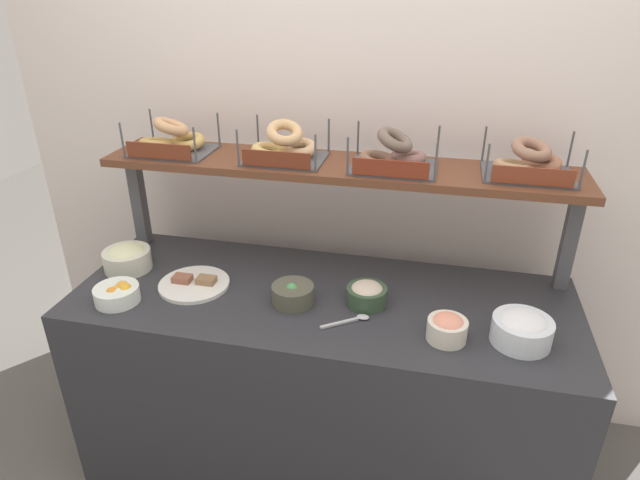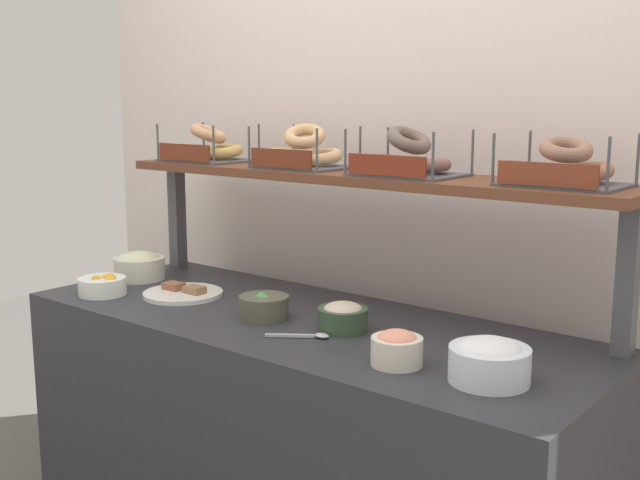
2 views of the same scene
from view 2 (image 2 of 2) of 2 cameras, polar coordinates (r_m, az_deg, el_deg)
The scene contains 17 objects.
back_wall at distance 2.73m, azimuth 6.06°, elevation 3.79°, with size 3.06×0.06×2.40m, color silver.
deli_counter at distance 2.51m, azimuth -1.37°, elevation -15.20°, with size 1.86×0.70×0.85m, color #2D2D33.
shelf_riser_left at distance 3.11m, azimuth -10.50°, elevation 1.69°, with size 0.05×0.05×0.40m, color #4C4C51.
shelf_riser_right at distance 2.14m, azimuth 21.75°, elevation -2.80°, with size 0.05×0.05×0.40m, color #4C4C51.
upper_shelf at distance 2.49m, azimuth 2.58°, elevation 4.73°, with size 1.82×0.32×0.03m, color brown.
bowl_cream_cheese at distance 1.88m, azimuth 12.40°, elevation -8.67°, with size 0.19×0.19×0.11m.
bowl_fruit_salad at distance 2.74m, azimuth -15.73°, elevation -3.24°, with size 0.16×0.16×0.07m.
bowl_veggie_mix at distance 2.37m, azimuth -4.17°, elevation -4.91°, with size 0.15×0.15×0.08m.
bowl_lox_spread at distance 1.96m, azimuth 5.69°, elevation -7.92°, with size 0.13×0.13×0.09m.
bowl_tuna_salad at distance 2.24m, azimuth 1.70°, elevation -5.65°, with size 0.15×0.15×0.08m.
bowl_potato_salad at distance 2.94m, azimuth -13.19°, elevation -1.84°, with size 0.19×0.19×0.10m.
serving_plate_white at distance 2.67m, azimuth -10.07°, elevation -3.87°, with size 0.27×0.27×0.04m.
serving_spoon_near_plate at distance 2.18m, azimuth -0.92°, elevation -7.07°, with size 0.16×0.11×0.01m.
bagel_basket_sesame at distance 2.93m, azimuth -8.31°, elevation 6.71°, with size 0.31×0.25×0.15m.
bagel_basket_plain at distance 2.61m, azimuth -1.22°, elevation 6.42°, with size 0.30×0.24×0.15m.
bagel_basket_poppy at distance 2.35m, azimuth 6.47°, elevation 5.88°, with size 0.32×0.26×0.16m.
bagel_basket_everything at distance 2.16m, azimuth 17.54°, elevation 5.05°, with size 0.31×0.26×0.14m.
Camera 2 is at (1.47, -1.73, 1.51)m, focal length 43.34 mm.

